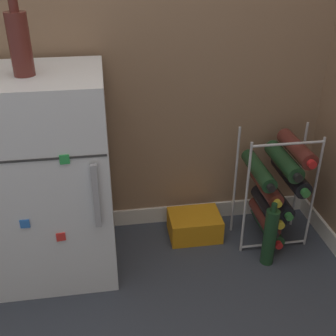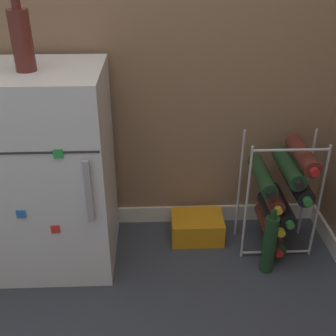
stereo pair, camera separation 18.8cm
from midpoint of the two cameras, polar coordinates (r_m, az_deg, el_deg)
The scene contains 6 objects.
ground_plane at distance 1.93m, azimuth 3.52°, elevation -16.51°, with size 14.00×14.00×0.00m, color #333842.
mini_fridge at distance 1.90m, azimuth -13.02°, elevation -0.61°, with size 0.53×0.49×0.92m.
wine_rack at distance 2.08m, azimuth 17.42°, elevation -3.49°, with size 0.35×0.33×0.59m.
soda_box at distance 2.19m, azimuth 6.43°, elevation -8.04°, with size 0.26×0.20×0.12m.
fridge_top_bottle at distance 1.67m, azimuth -16.08°, elevation 16.30°, with size 0.08×0.08×0.26m.
loose_bottle_floor at distance 2.01m, azimuth 16.23°, elevation -9.94°, with size 0.06×0.06×0.33m.
Camera 2 is at (-0.07, -1.36, 1.37)m, focal length 45.00 mm.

